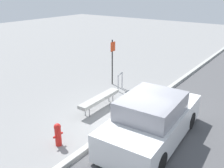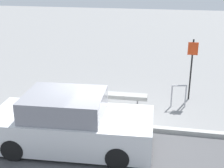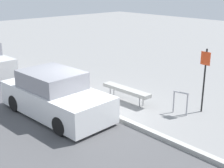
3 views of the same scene
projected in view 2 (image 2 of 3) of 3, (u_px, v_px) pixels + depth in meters
The scene contains 7 objects.
ground_plane at pixel (106, 126), 9.80m from camera, with size 60.00×60.00×0.00m, color gray.
curb at pixel (106, 124), 9.77m from camera, with size 60.00×0.20×0.13m.
bench at pixel (115, 96), 10.96m from camera, with size 2.27×0.44×0.53m.
bike_rack at pixel (179, 94), 11.01m from camera, with size 0.55×0.16×0.83m.
sign_post at pixel (192, 64), 11.32m from camera, with size 0.36×0.08×2.30m.
fire_hydrant at pixel (35, 97), 10.95m from camera, with size 0.36×0.22×0.77m.
parked_car_near at pixel (70, 124), 8.47m from camera, with size 4.45×2.06×1.55m.
Camera 2 is at (1.84, -8.52, 4.67)m, focal length 50.00 mm.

